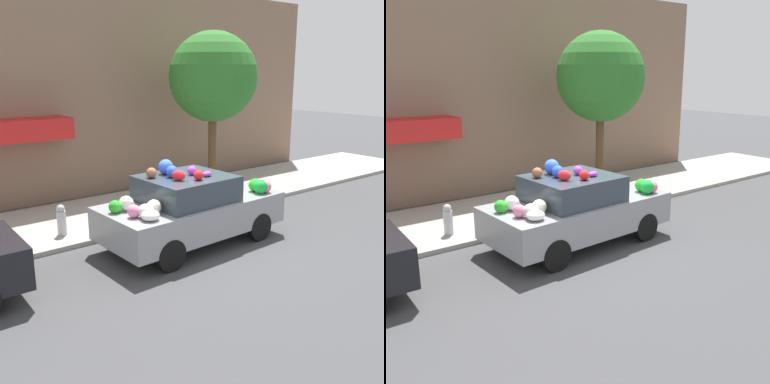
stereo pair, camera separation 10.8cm
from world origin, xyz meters
TOP-DOWN VIEW (x-y plane):
  - ground_plane at (0.00, 0.00)m, footprint 60.00×60.00m
  - sidewalk_curb at (0.00, 2.70)m, footprint 24.00×3.20m
  - building_facade at (-0.09, 4.93)m, footprint 18.00×1.20m
  - street_tree at (2.89, 2.63)m, footprint 2.53×2.53m
  - fire_hydrant at (-2.15, 1.80)m, footprint 0.20×0.20m
  - art_car at (-0.05, -0.14)m, footprint 4.04×1.98m

SIDE VIEW (x-z plane):
  - ground_plane at x=0.00m, z-range 0.00..0.00m
  - sidewalk_curb at x=0.00m, z-range 0.00..0.10m
  - fire_hydrant at x=-2.15m, z-range 0.10..0.80m
  - art_car at x=-0.05m, z-range -0.12..1.71m
  - building_facade at x=-0.09m, z-range -0.04..6.10m
  - street_tree at x=2.89m, z-range 1.14..5.77m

